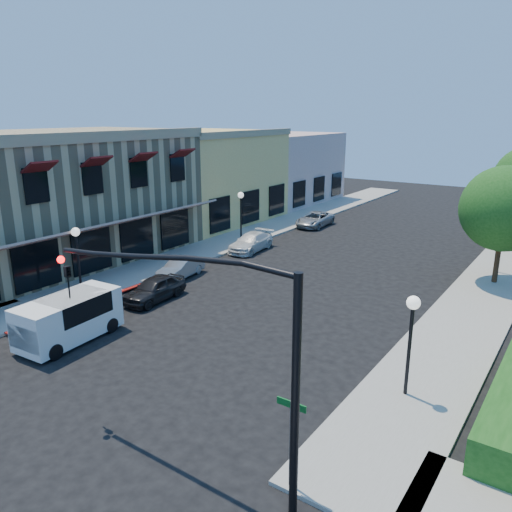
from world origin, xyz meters
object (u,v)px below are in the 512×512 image
Objects in this scene: street_name_sign at (291,430)px; parked_car_d at (315,219)px; lamppost_right_far at (501,228)px; lamppost_left_near at (77,244)px; lamppost_right_near at (412,321)px; lamppost_left_far at (241,203)px; parked_car_b at (180,268)px; white_van at (68,316)px; parked_car_c at (251,242)px; street_tree_a at (504,209)px; signal_mast_arm at (218,334)px; parked_car_a at (155,289)px.

street_name_sign is 30.31m from parked_car_d.
lamppost_left_near is at bearing -136.74° from lamppost_right_far.
lamppost_right_near is at bearing -90.00° from lamppost_right_far.
lamppost_left_far reaches higher than parked_car_d.
lamppost_right_near is at bearing -57.11° from parked_car_d.
lamppost_left_far is (-16.00, 19.80, 1.04)m from street_name_sign.
street_name_sign reaches higher than parked_car_b.
white_van is at bearing -123.07° from lamppost_right_far.
white_van is at bearing -76.73° from lamppost_left_far.
lamppost_right_far reaches higher than parked_car_b.
lamppost_right_near is 19.10m from parked_car_c.
street_tree_a is 20.00m from street_name_sign.
parked_car_b is at bearing 161.21° from lamppost_right_near.
lamppost_right_near is at bearing 16.07° from white_van.
lamppost_right_far is at bearing 83.30° from signal_mast_arm.
parked_car_b is (2.30, 5.00, -2.18)m from lamppost_left_near.
street_name_sign is at bearing -19.93° from lamppost_left_near.
lamppost_right_near is at bearing -43.95° from parked_car_c.
street_tree_a reaches higher than parked_car_c.
white_van is (-12.83, -19.70, -1.65)m from lamppost_right_far.
parked_car_d is at bearing 116.90° from street_name_sign.
lamppost_right_far is 15.38m from parked_car_c.
signal_mast_arm reaches higher than white_van.
lamppost_right_near is 0.85× the size of parked_car_d.
street_tree_a is 17.36m from lamppost_left_far.
lamppost_right_far is at bearing 44.13° from parked_car_a.
parked_car_a is (-10.66, 8.11, -3.47)m from signal_mast_arm.
lamppost_right_far is at bearing 56.93° from white_van.
parked_car_a is at bearing -132.74° from lamppost_right_far.
lamppost_right_far is at bearing 10.50° from parked_car_c.
street_tree_a is 18.74m from parked_car_a.
lamppost_left_far is 1.00× the size of lamppost_right_near.
street_tree_a is 0.81× the size of signal_mast_arm.
parked_car_c is (-14.70, -4.00, -2.14)m from lamppost_right_far.
white_van is 24.98m from parked_car_d.
lamppost_left_near and lamppost_right_near have the same top height.
lamppost_right_far is 23.56m from white_van.
parked_car_b is 0.80× the size of parked_car_d.
street_name_sign is 22.49m from parked_car_c.
street_tree_a is 1.82× the size of lamppost_left_near.
street_name_sign is at bearing -10.09° from white_van.
parked_car_c is (-12.06, 18.50, -3.49)m from signal_mast_arm.
street_tree_a reaches higher than street_name_sign.
parked_car_d is at bearing 160.49° from lamppost_right_far.
parked_car_a is (-13.30, -14.39, -2.12)m from lamppost_right_far.
lamppost_right_near is 13.45m from white_van.
lamppost_left_near is 4.56m from parked_car_a.
parked_car_a is at bearing 148.94° from street_name_sign.
street_tree_a is at bearing 53.43° from white_van.
lamppost_right_near is (2.64, 6.50, -1.35)m from signal_mast_arm.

